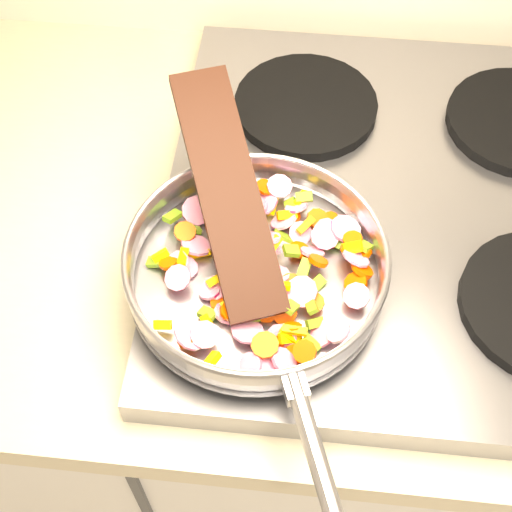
# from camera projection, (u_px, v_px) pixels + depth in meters

# --- Properties ---
(cooktop) EXTENTS (0.60, 0.60, 0.04)m
(cooktop) POSITION_uv_depth(u_px,v_px,m) (410.00, 210.00, 0.88)
(cooktop) COLOR #939399
(cooktop) RESTS_ON counter_top
(grate_fl) EXTENTS (0.19, 0.19, 0.02)m
(grate_fl) POSITION_uv_depth(u_px,v_px,m) (289.00, 282.00, 0.79)
(grate_fl) COLOR black
(grate_fl) RESTS_ON cooktop
(grate_bl) EXTENTS (0.19, 0.19, 0.02)m
(grate_bl) POSITION_uv_depth(u_px,v_px,m) (306.00, 105.00, 0.95)
(grate_bl) COLOR black
(grate_bl) RESTS_ON cooktop
(saute_pan) EXTENTS (0.31, 0.47, 0.05)m
(saute_pan) POSITION_uv_depth(u_px,v_px,m) (257.00, 267.00, 0.76)
(saute_pan) COLOR #9E9EA5
(saute_pan) RESTS_ON grate_fl
(vegetable_heap) EXTENTS (0.25, 0.26, 0.04)m
(vegetable_heap) POSITION_uv_depth(u_px,v_px,m) (268.00, 267.00, 0.77)
(vegetable_heap) COLOR #EA4200
(vegetable_heap) RESTS_ON saute_pan
(wooden_spatula) EXTENTS (0.16, 0.27, 0.11)m
(wooden_spatula) POSITION_uv_depth(u_px,v_px,m) (228.00, 191.00, 0.75)
(wooden_spatula) COLOR black
(wooden_spatula) RESTS_ON saute_pan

